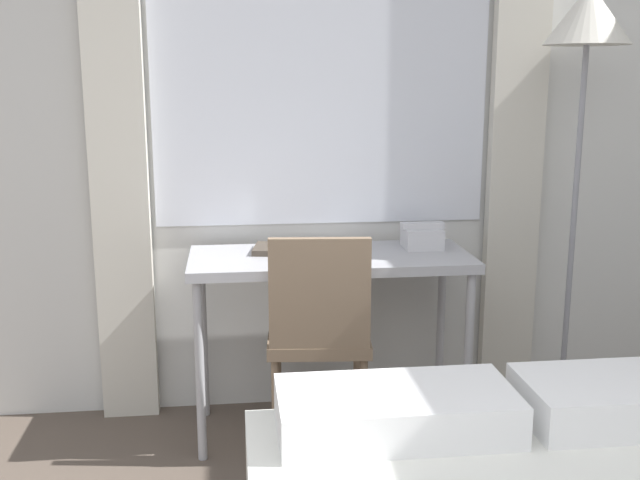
{
  "coord_description": "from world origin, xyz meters",
  "views": [
    {
      "loc": [
        -0.07,
        -0.4,
        1.48
      ],
      "look_at": [
        0.23,
        2.16,
        0.92
      ],
      "focal_mm": 42.0,
      "sensor_mm": 36.0,
      "label": 1
    }
  ],
  "objects_px": {
    "desk_chair": "(319,328)",
    "telephone": "(422,237)",
    "book": "(288,249)",
    "desk": "(330,273)",
    "standing_lamp": "(586,58)"
  },
  "relations": [
    {
      "from": "desk_chair",
      "to": "book",
      "type": "relative_size",
      "value": 2.91
    },
    {
      "from": "desk_chair",
      "to": "telephone",
      "type": "relative_size",
      "value": 5.0
    },
    {
      "from": "desk_chair",
      "to": "standing_lamp",
      "type": "relative_size",
      "value": 0.49
    },
    {
      "from": "desk_chair",
      "to": "standing_lamp",
      "type": "distance_m",
      "value": 1.5
    },
    {
      "from": "book",
      "to": "standing_lamp",
      "type": "bearing_deg",
      "value": -6.42
    },
    {
      "from": "desk_chair",
      "to": "book",
      "type": "height_order",
      "value": "desk_chair"
    },
    {
      "from": "standing_lamp",
      "to": "book",
      "type": "relative_size",
      "value": 5.9
    },
    {
      "from": "telephone",
      "to": "book",
      "type": "height_order",
      "value": "telephone"
    },
    {
      "from": "desk_chair",
      "to": "telephone",
      "type": "xyz_separation_m",
      "value": [
        0.48,
        0.27,
        0.3
      ]
    },
    {
      "from": "desk_chair",
      "to": "standing_lamp",
      "type": "height_order",
      "value": "standing_lamp"
    },
    {
      "from": "desk_chair",
      "to": "telephone",
      "type": "distance_m",
      "value": 0.62
    },
    {
      "from": "desk",
      "to": "desk_chair",
      "type": "bearing_deg",
      "value": -109.83
    },
    {
      "from": "desk",
      "to": "telephone",
      "type": "height_order",
      "value": "telephone"
    },
    {
      "from": "desk",
      "to": "standing_lamp",
      "type": "distance_m",
      "value": 1.33
    },
    {
      "from": "desk_chair",
      "to": "book",
      "type": "xyz_separation_m",
      "value": [
        -0.1,
        0.27,
        0.26
      ]
    }
  ]
}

